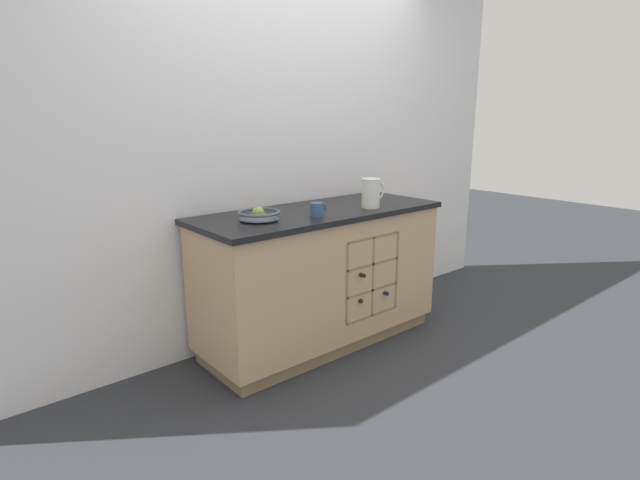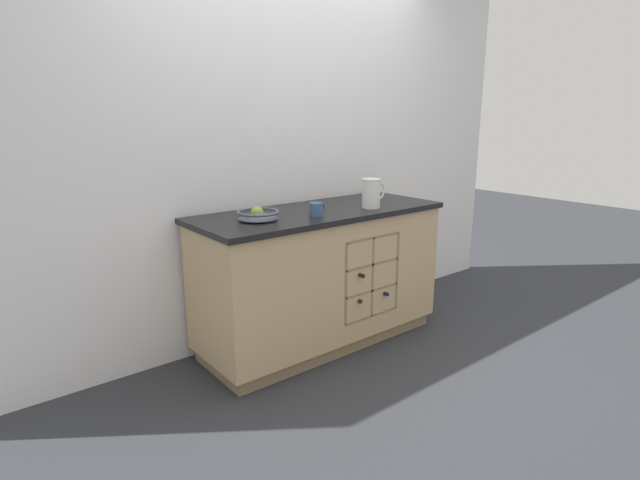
# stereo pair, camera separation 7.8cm
# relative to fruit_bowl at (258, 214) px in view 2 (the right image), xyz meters

# --- Properties ---
(ground_plane) EXTENTS (14.00, 14.00, 0.00)m
(ground_plane) POSITION_rel_fruit_bowl_xyz_m (0.48, 0.03, -0.95)
(ground_plane) COLOR #2D3035
(back_wall) EXTENTS (4.40, 0.06, 2.55)m
(back_wall) POSITION_rel_fruit_bowl_xyz_m (0.48, 0.40, 0.33)
(back_wall) COLOR white
(back_wall) RESTS_ON ground_plane
(kitchen_island) EXTENTS (1.67, 0.66, 0.91)m
(kitchen_island) POSITION_rel_fruit_bowl_xyz_m (0.48, 0.02, -0.49)
(kitchen_island) COLOR #8B7354
(kitchen_island) RESTS_ON ground_plane
(fruit_bowl) EXTENTS (0.25, 0.25, 0.08)m
(fruit_bowl) POSITION_rel_fruit_bowl_xyz_m (0.00, 0.00, 0.00)
(fruit_bowl) COLOR #4C5666
(fruit_bowl) RESTS_ON kitchen_island
(white_pitcher) EXTENTS (0.19, 0.12, 0.19)m
(white_pitcher) POSITION_rel_fruit_bowl_xyz_m (0.78, -0.13, 0.06)
(white_pitcher) COLOR silver
(white_pitcher) RESTS_ON kitchen_island
(ceramic_mug) EXTENTS (0.11, 0.08, 0.08)m
(ceramic_mug) POSITION_rel_fruit_bowl_xyz_m (0.33, -0.12, 0.00)
(ceramic_mug) COLOR #385684
(ceramic_mug) RESTS_ON kitchen_island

